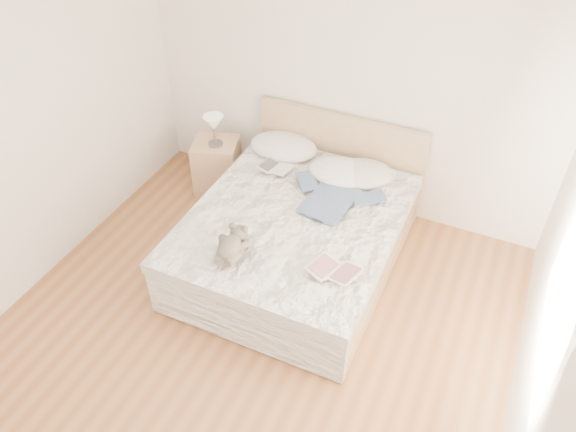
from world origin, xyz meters
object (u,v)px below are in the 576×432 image
(table_lamp, at_px, (214,125))
(childrens_book, at_px, (334,271))
(bed, at_px, (299,234))
(nightstand, at_px, (217,165))
(photo_book, at_px, (276,168))
(teddy_bear, at_px, (230,253))

(table_lamp, height_order, childrens_book, table_lamp)
(bed, bearing_deg, nightstand, 151.98)
(photo_book, bearing_deg, nightstand, 174.74)
(bed, xyz_separation_m, childrens_book, (0.55, -0.59, 0.32))
(nightstand, bearing_deg, table_lamp, -41.10)
(photo_book, relative_size, teddy_bear, 0.91)
(table_lamp, relative_size, childrens_book, 0.87)
(bed, height_order, teddy_bear, bed)
(childrens_book, xyz_separation_m, teddy_bear, (-0.80, -0.18, 0.02))
(bed, height_order, childrens_book, bed)
(nightstand, relative_size, childrens_book, 1.50)
(bed, relative_size, table_lamp, 6.59)
(table_lamp, xyz_separation_m, childrens_book, (1.76, -1.22, -0.16))
(childrens_book, bearing_deg, bed, 149.91)
(nightstand, relative_size, table_lamp, 1.72)
(nightstand, bearing_deg, childrens_book, -34.84)
(table_lamp, distance_m, childrens_book, 2.15)
(bed, distance_m, childrens_book, 0.87)
(nightstand, distance_m, table_lamp, 0.51)
(bed, relative_size, childrens_book, 5.73)
(bed, distance_m, photo_book, 0.69)
(nightstand, relative_size, photo_book, 1.83)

